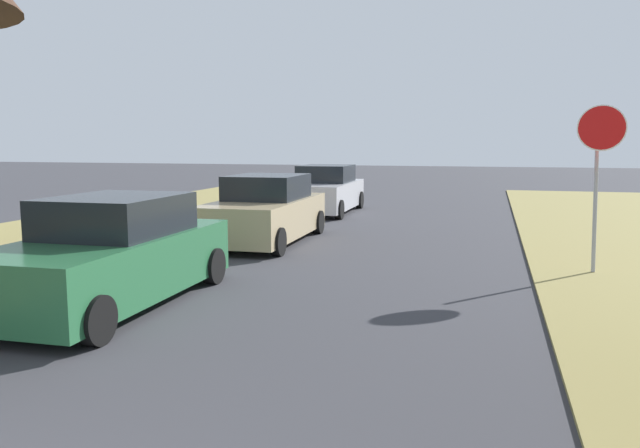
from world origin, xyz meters
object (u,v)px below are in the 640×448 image
object	(u,v)px
parked_sedan_tan	(265,211)
parked_sedan_silver	(325,191)
parked_sedan_green	(111,255)
stop_sign_far	(600,152)

from	to	relation	value
parked_sedan_tan	parked_sedan_silver	distance (m)	6.35
parked_sedan_tan	parked_sedan_silver	xyz separation A→B (m)	(-0.21, 6.35, 0.00)
parked_sedan_silver	parked_sedan_green	bearing A→B (deg)	-89.77
parked_sedan_green	parked_sedan_tan	size ratio (longest dim) A/B	1.00
stop_sign_far	parked_sedan_silver	size ratio (longest dim) A/B	0.67
parked_sedan_green	parked_sedan_silver	bearing A→B (deg)	90.23
parked_sedan_green	parked_sedan_tan	bearing A→B (deg)	88.42
parked_sedan_green	parked_sedan_tan	xyz separation A→B (m)	(0.17, 5.99, 0.00)
parked_sedan_tan	parked_sedan_silver	bearing A→B (deg)	91.93
parked_sedan_green	parked_sedan_silver	size ratio (longest dim) A/B	1.00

